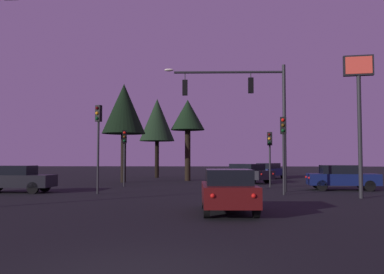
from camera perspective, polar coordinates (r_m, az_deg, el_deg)
ground_plane at (r=31.24m, az=1.03°, el=-6.55°), size 168.00×168.00×0.00m
traffic_signal_mast_arm at (r=24.25m, az=8.02°, el=4.72°), size 7.07×0.54×7.37m
traffic_light_corner_left at (r=22.33m, az=12.51°, el=-0.32°), size 0.35×0.38×4.12m
traffic_light_corner_right at (r=28.92m, az=-9.32°, el=-1.29°), size 0.33×0.37×3.89m
traffic_light_median at (r=28.21m, az=10.69°, el=-1.48°), size 0.36×0.38×3.72m
traffic_light_far_side at (r=22.92m, az=-12.84°, el=0.76°), size 0.37×0.39×4.81m
car_nearside_lane at (r=14.57m, az=5.01°, el=-7.31°), size 1.98×4.07×1.52m
car_crossing_left at (r=26.84m, az=20.00°, el=-5.22°), size 4.28×2.13×1.52m
car_crossing_right at (r=25.43m, az=-23.37°, el=-5.28°), size 4.41×1.77×1.52m
car_far_lane at (r=40.89m, az=10.59°, el=-4.58°), size 3.83×4.83×1.52m
car_parked_lot at (r=33.52m, az=7.48°, el=-4.93°), size 4.44×4.65×1.52m
store_sign_illuminated at (r=21.72m, az=22.08°, el=5.64°), size 1.42×0.45×6.94m
tree_behind_sign at (r=43.10m, az=-4.85°, el=2.32°), size 3.64×3.64×8.20m
tree_left_far at (r=36.55m, az=-0.60°, el=2.84°), size 3.01×3.01×7.17m
tree_center_horizon at (r=34.50m, az=-9.40°, el=3.79°), size 3.56×3.56×8.12m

